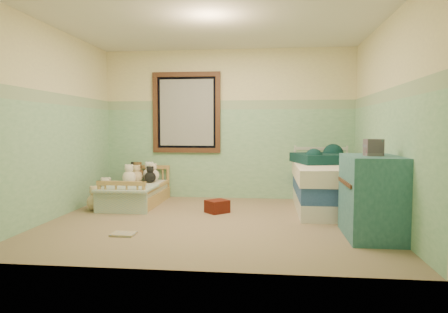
# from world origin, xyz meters

# --- Properties ---
(floor) EXTENTS (4.20, 3.60, 0.02)m
(floor) POSITION_xyz_m (0.00, 0.00, -0.01)
(floor) COLOR #8A7257
(floor) RESTS_ON ground
(ceiling) EXTENTS (4.20, 3.60, 0.02)m
(ceiling) POSITION_xyz_m (0.00, 0.00, 2.51)
(ceiling) COLOR silver
(ceiling) RESTS_ON wall_back
(wall_back) EXTENTS (4.20, 0.04, 2.50)m
(wall_back) POSITION_xyz_m (0.00, 1.80, 1.25)
(wall_back) COLOR beige
(wall_back) RESTS_ON floor
(wall_front) EXTENTS (4.20, 0.04, 2.50)m
(wall_front) POSITION_xyz_m (0.00, -1.80, 1.25)
(wall_front) COLOR beige
(wall_front) RESTS_ON floor
(wall_left) EXTENTS (0.04, 3.60, 2.50)m
(wall_left) POSITION_xyz_m (-2.10, 0.00, 1.25)
(wall_left) COLOR beige
(wall_left) RESTS_ON floor
(wall_right) EXTENTS (0.04, 3.60, 2.50)m
(wall_right) POSITION_xyz_m (2.10, 0.00, 1.25)
(wall_right) COLOR beige
(wall_right) RESTS_ON floor
(wainscot_mint) EXTENTS (4.20, 0.01, 1.50)m
(wainscot_mint) POSITION_xyz_m (0.00, 1.79, 0.75)
(wainscot_mint) COLOR #71AA7F
(wainscot_mint) RESTS_ON floor
(border_strip) EXTENTS (4.20, 0.01, 0.15)m
(border_strip) POSITION_xyz_m (0.00, 1.79, 1.57)
(border_strip) COLOR #4C7D52
(border_strip) RESTS_ON wall_back
(window_frame) EXTENTS (1.16, 0.06, 1.36)m
(window_frame) POSITION_xyz_m (-0.70, 1.76, 1.45)
(window_frame) COLOR #372013
(window_frame) RESTS_ON wall_back
(window_blinds) EXTENTS (0.92, 0.01, 1.12)m
(window_blinds) POSITION_xyz_m (-0.70, 1.77, 1.45)
(window_blinds) COLOR #AEAEAC
(window_blinds) RESTS_ON window_frame
(toddler_bed_frame) EXTENTS (0.71, 1.41, 0.18)m
(toddler_bed_frame) POSITION_xyz_m (-1.35, 1.05, 0.09)
(toddler_bed_frame) COLOR #A9824C
(toddler_bed_frame) RESTS_ON floor
(toddler_mattress) EXTENTS (0.64, 1.35, 0.12)m
(toddler_mattress) POSITION_xyz_m (-1.35, 1.05, 0.24)
(toddler_mattress) COLOR silver
(toddler_mattress) RESTS_ON toddler_bed_frame
(patchwork_quilt) EXTENTS (0.77, 0.71, 0.03)m
(patchwork_quilt) POSITION_xyz_m (-1.35, 0.61, 0.32)
(patchwork_quilt) COLOR #78A8C1
(patchwork_quilt) RESTS_ON toddler_mattress
(plush_bed_brown) EXTENTS (0.22, 0.22, 0.22)m
(plush_bed_brown) POSITION_xyz_m (-1.50, 1.55, 0.41)
(plush_bed_brown) COLOR brown
(plush_bed_brown) RESTS_ON toddler_mattress
(plush_bed_white) EXTENTS (0.22, 0.22, 0.22)m
(plush_bed_white) POSITION_xyz_m (-1.30, 1.55, 0.41)
(plush_bed_white) COLOR white
(plush_bed_white) RESTS_ON toddler_mattress
(plush_bed_tan) EXTENTS (0.20, 0.20, 0.20)m
(plush_bed_tan) POSITION_xyz_m (-1.45, 1.33, 0.40)
(plush_bed_tan) COLOR beige
(plush_bed_tan) RESTS_ON toddler_mattress
(plush_bed_dark) EXTENTS (0.18, 0.18, 0.18)m
(plush_bed_dark) POSITION_xyz_m (-1.22, 1.33, 0.39)
(plush_bed_dark) COLOR black
(plush_bed_dark) RESTS_ON toddler_mattress
(plush_floor_cream) EXTENTS (0.27, 0.27, 0.27)m
(plush_floor_cream) POSITION_xyz_m (-1.93, 1.24, 0.13)
(plush_floor_cream) COLOR #F7E6CF
(plush_floor_cream) RESTS_ON floor
(plush_floor_tan) EXTENTS (0.24, 0.24, 0.24)m
(plush_floor_tan) POSITION_xyz_m (-1.80, 0.52, 0.12)
(plush_floor_tan) COLOR beige
(plush_floor_tan) RESTS_ON floor
(twin_bed_frame) EXTENTS (0.90, 1.81, 0.22)m
(twin_bed_frame) POSITION_xyz_m (1.55, 0.92, 0.11)
(twin_bed_frame) COLOR silver
(twin_bed_frame) RESTS_ON floor
(twin_boxspring) EXTENTS (0.90, 1.81, 0.22)m
(twin_boxspring) POSITION_xyz_m (1.55, 0.92, 0.33)
(twin_boxspring) COLOR navy
(twin_boxspring) RESTS_ON twin_bed_frame
(twin_mattress) EXTENTS (0.94, 1.84, 0.22)m
(twin_mattress) POSITION_xyz_m (1.55, 0.92, 0.55)
(twin_mattress) COLOR white
(twin_mattress) RESTS_ON twin_boxspring
(teal_blanket) EXTENTS (0.96, 0.99, 0.14)m
(teal_blanket) POSITION_xyz_m (1.50, 1.22, 0.73)
(teal_blanket) COLOR #0A2B2A
(teal_blanket) RESTS_ON twin_mattress
(dresser) EXTENTS (0.56, 0.89, 0.89)m
(dresser) POSITION_xyz_m (1.81, -0.54, 0.45)
(dresser) COLOR #295B67
(dresser) RESTS_ON floor
(book_stack) EXTENTS (0.20, 0.16, 0.18)m
(book_stack) POSITION_xyz_m (1.81, -0.56, 0.98)
(book_stack) COLOR brown
(book_stack) RESTS_ON dresser
(red_pillow) EXTENTS (0.38, 0.37, 0.18)m
(red_pillow) POSITION_xyz_m (-0.02, 0.55, 0.09)
(red_pillow) COLOR maroon
(red_pillow) RESTS_ON floor
(floor_book) EXTENTS (0.27, 0.21, 0.02)m
(floor_book) POSITION_xyz_m (-0.90, -0.76, 0.01)
(floor_book) COLOR yellow
(floor_book) RESTS_ON floor
(extra_plush_0) EXTENTS (0.21, 0.21, 0.21)m
(extra_plush_0) POSITION_xyz_m (-1.56, 1.60, 0.41)
(extra_plush_0) COLOR black
(extra_plush_0) RESTS_ON toddler_mattress
(extra_plush_1) EXTENTS (0.21, 0.21, 0.21)m
(extra_plush_1) POSITION_xyz_m (-1.22, 1.49, 0.40)
(extra_plush_1) COLOR #F7E6CF
(extra_plush_1) RESTS_ON toddler_mattress
(extra_plush_2) EXTENTS (0.21, 0.21, 0.21)m
(extra_plush_2) POSITION_xyz_m (-1.51, 1.15, 0.41)
(extra_plush_2) COLOR #F7E6CF
(extra_plush_2) RESTS_ON toddler_mattress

